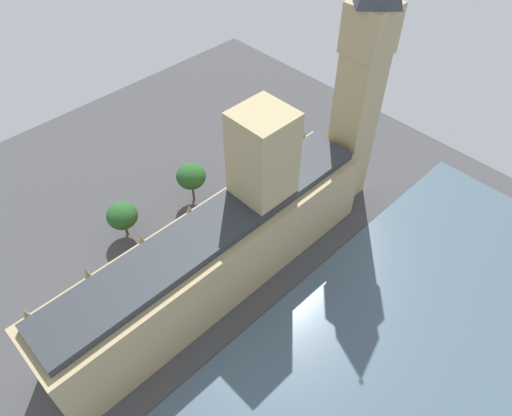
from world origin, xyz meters
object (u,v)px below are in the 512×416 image
car_silver_near_tower (255,196)px  plane_tree_by_river_gate (191,176)px  car_yellow_cab_under_trees (89,290)px  parliament_building (222,246)px  double_decker_bus_corner (202,222)px  street_lamp_far_end (252,147)px  plane_tree_kerbside (122,216)px  pedestrian_midblock (246,215)px  clock_tower (363,72)px  car_black_opposite_hall (59,325)px  double_decker_bus_trailing (144,255)px

car_silver_near_tower → plane_tree_by_river_gate: plane_tree_by_river_gate is taller
car_yellow_cab_under_trees → parliament_building: bearing=50.0°
double_decker_bus_corner → street_lamp_far_end: size_ratio=1.79×
plane_tree_kerbside → street_lamp_far_end: 37.47m
car_yellow_cab_under_trees → plane_tree_kerbside: bearing=115.2°
street_lamp_far_end → parliament_building: bearing=127.6°
car_silver_near_tower → car_yellow_cab_under_trees: same height
pedestrian_midblock → plane_tree_kerbside: size_ratio=0.19×
clock_tower → car_black_opposite_hall: 75.57m
car_black_opposite_hall → street_lamp_far_end: 60.44m
double_decker_bus_trailing → car_black_opposite_hall: size_ratio=2.41×
parliament_building → car_black_opposite_hall: parliament_building is taller
car_black_opposite_hall → clock_tower: bearing=80.0°
car_silver_near_tower → double_decker_bus_trailing: double_decker_bus_trailing is taller
car_black_opposite_hall → double_decker_bus_corner: bearing=91.0°
double_decker_bus_trailing → plane_tree_by_river_gate: (7.76, -19.22, 4.70)m
car_yellow_cab_under_trees → pedestrian_midblock: (-6.80, -36.47, -0.14)m
parliament_building → pedestrian_midblock: size_ratio=42.03×
plane_tree_by_river_gate → plane_tree_kerbside: bearing=84.7°
double_decker_bus_trailing → car_yellow_cab_under_trees: (1.69, 12.34, -1.74)m
plane_tree_by_river_gate → street_lamp_far_end: bearing=-87.8°
double_decker_bus_corner → car_yellow_cab_under_trees: 26.98m
clock_tower → car_black_opposite_hall: (13.33, 67.71, -30.79)m
parliament_building → street_lamp_far_end: 37.79m
plane_tree_kerbside → street_lamp_far_end: plane_tree_kerbside is taller
plane_tree_kerbside → plane_tree_by_river_gate: 17.73m
clock_tower → parliament_building: bearing=89.4°
clock_tower → double_decker_bus_trailing: 57.31m
clock_tower → double_decker_bus_trailing: bearing=72.8°
plane_tree_kerbside → clock_tower: bearing=-117.8°
car_silver_near_tower → car_yellow_cab_under_trees: (4.04, 42.11, 0.00)m
clock_tower → double_decker_bus_corner: clock_tower is taller
double_decker_bus_trailing → plane_tree_by_river_gate: 21.25m
double_decker_bus_trailing → car_black_opposite_hall: bearing=89.3°
plane_tree_by_river_gate → car_black_opposite_hall: bearing=102.9°
double_decker_bus_trailing → car_yellow_cab_under_trees: double_decker_bus_trailing is taller
clock_tower → double_decker_bus_trailing: clock_tower is taller
car_yellow_cab_under_trees → car_black_opposite_hall: size_ratio=1.05×
clock_tower → plane_tree_by_river_gate: (22.40, 27.98, -24.34)m
car_silver_near_tower → pedestrian_midblock: car_silver_near_tower is taller
street_lamp_far_end → double_decker_bus_corner: bearing=112.0°
car_silver_near_tower → plane_tree_by_river_gate: 15.98m
car_black_opposite_hall → plane_tree_kerbside: 25.13m
double_decker_bus_trailing → car_yellow_cab_under_trees: size_ratio=2.30×
double_decker_bus_trailing → street_lamp_far_end: 39.97m
pedestrian_midblock → street_lamp_far_end: bearing=-59.2°
plane_tree_by_river_gate → parliament_building: bearing=156.1°
car_black_opposite_hall → pedestrian_midblock: 44.81m
clock_tower → double_decker_bus_trailing: (14.64, 47.19, -29.04)m
car_silver_near_tower → car_yellow_cab_under_trees: size_ratio=0.93×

